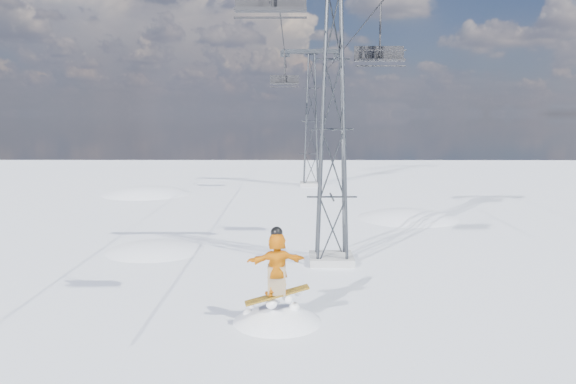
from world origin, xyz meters
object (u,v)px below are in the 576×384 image
at_px(lift_chair_near, 271,2).
at_px(snowboarder_jump, 278,373).
at_px(lift_tower_far, 311,122).
at_px(lift_tower_near, 333,130).

bearing_deg(lift_chair_near, snowboarder_jump, 80.64).
height_order(lift_tower_far, snowboarder_jump, lift_tower_far).
height_order(lift_tower_near, lift_chair_near, lift_tower_near).
bearing_deg(lift_chair_near, lift_tower_near, 73.70).
relative_size(snowboarder_jump, lift_chair_near, 2.96).
relative_size(lift_tower_far, lift_chair_near, 4.92).
distance_m(lift_tower_far, lift_chair_near, 32.79).
bearing_deg(lift_tower_far, lift_tower_near, -90.00).
distance_m(lift_tower_near, lift_chair_near, 8.59).
height_order(snowboarder_jump, lift_chair_near, lift_chair_near).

